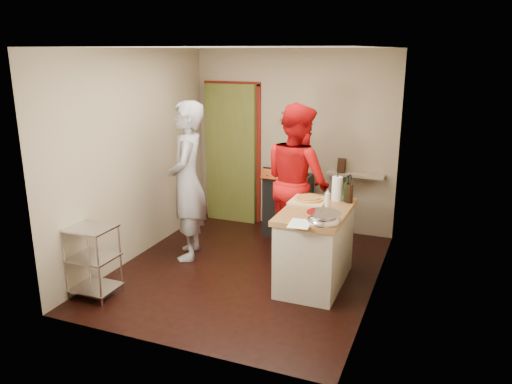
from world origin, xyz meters
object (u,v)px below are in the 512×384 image
stove (288,203)px  person_red (297,181)px  island (316,244)px  person_stripe (187,181)px  wire_shelving (93,258)px

stove → person_red: person_red is taller
island → person_stripe: bearing=174.6°
person_stripe → person_red: size_ratio=1.02×
stove → wire_shelving: 2.94m
stove → island: bearing=-60.9°
wire_shelving → person_red: (1.67, 1.92, 0.54)m
person_stripe → person_red: bearing=91.9°
island → stove: bearing=119.1°
person_red → wire_shelving: bearing=88.8°
stove → person_stripe: (-0.92, -1.28, 0.55)m
stove → person_red: (0.34, -0.70, 0.53)m
stove → wire_shelving: size_ratio=1.26×
person_stripe → person_red: 1.38m
island → person_red: bearing=121.8°
stove → person_red: 0.94m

